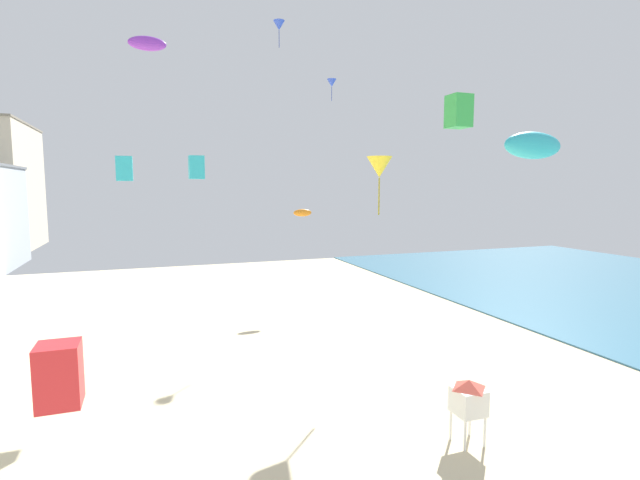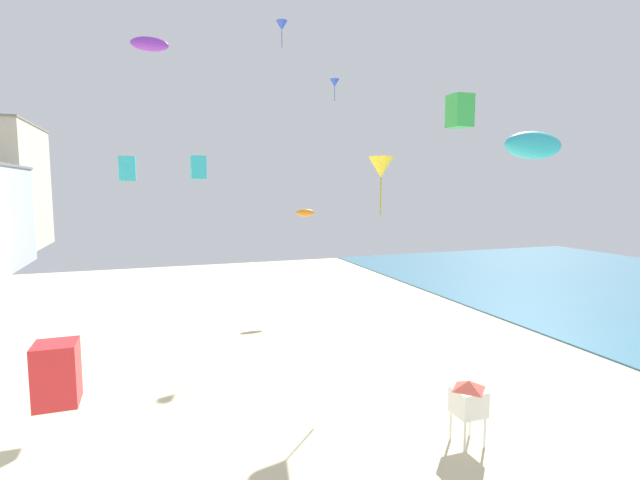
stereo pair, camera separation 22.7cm
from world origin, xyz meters
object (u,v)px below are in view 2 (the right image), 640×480
(kite_green_box, at_px, (460,111))
(kite_blue_delta_2, at_px, (282,26))
(lifeguard_stand, at_px, (468,398))
(kite_red_box, at_px, (57,374))
(kite_cyan_box_2, at_px, (198,167))
(kite_blue_delta, at_px, (335,83))
(kite_orange_parafoil, at_px, (305,213))
(kite_cyan_parafoil, at_px, (533,145))
(kite_cyan_box, at_px, (127,169))
(kite_purple_parafoil, at_px, (150,44))
(kite_yellow_delta, at_px, (381,167))

(kite_green_box, relative_size, kite_blue_delta_2, 0.75)
(lifeguard_stand, relative_size, kite_red_box, 1.65)
(kite_red_box, bearing_deg, kite_cyan_box_2, 72.43)
(kite_blue_delta_2, bearing_deg, kite_green_box, -78.49)
(kite_blue_delta, xyz_separation_m, kite_orange_parafoil, (-2.71, -0.27, -10.83))
(kite_orange_parafoil, relative_size, kite_blue_delta_2, 0.80)
(kite_cyan_parafoil, xyz_separation_m, kite_cyan_box, (-14.95, 21.02, -0.27))
(kite_blue_delta_2, bearing_deg, kite_purple_parafoil, -147.00)
(lifeguard_stand, xyz_separation_m, kite_cyan_box_2, (-8.62, 13.67, 9.21))
(kite_purple_parafoil, bearing_deg, kite_blue_delta, 28.57)
(kite_red_box, height_order, kite_blue_delta, kite_blue_delta)
(kite_cyan_box, bearing_deg, kite_cyan_parafoil, -54.58)
(lifeguard_stand, distance_m, kite_cyan_box_2, 18.60)
(lifeguard_stand, distance_m, kite_yellow_delta, 13.67)
(kite_red_box, xyz_separation_m, kite_yellow_delta, (14.71, 11.92, 5.70))
(kite_red_box, distance_m, kite_cyan_box_2, 17.28)
(lifeguard_stand, bearing_deg, kite_red_box, -156.74)
(kite_blue_delta, xyz_separation_m, kite_cyan_box_2, (-12.24, -10.09, -7.60))
(kite_blue_delta_2, bearing_deg, kite_blue_delta, 18.91)
(kite_blue_delta, bearing_deg, lifeguard_stand, -98.66)
(kite_cyan_box_2, bearing_deg, kite_orange_parafoil, 45.84)
(kite_red_box, bearing_deg, kite_blue_delta_2, 63.05)
(kite_purple_parafoil, bearing_deg, kite_blue_delta_2, 33.00)
(kite_yellow_delta, distance_m, kite_blue_delta_2, 16.58)
(kite_cyan_parafoil, relative_size, kite_yellow_delta, 0.78)
(lifeguard_stand, distance_m, kite_green_box, 12.51)
(kite_green_box, distance_m, kite_red_box, 18.75)
(kite_red_box, bearing_deg, kite_orange_parafoil, 60.32)
(kite_green_box, xyz_separation_m, kite_blue_delta, (1.38, 19.49, 5.27))
(kite_cyan_parafoil, relative_size, kite_cyan_box, 1.56)
(kite_cyan_parafoil, bearing_deg, kite_red_box, -174.36)
(kite_cyan_parafoil, bearing_deg, kite_yellow_delta, 95.96)
(kite_green_box, bearing_deg, kite_blue_delta, 85.95)
(kite_cyan_box_2, bearing_deg, kite_cyan_parafoil, -52.16)
(kite_blue_delta, distance_m, kite_cyan_parafoil, 25.17)
(lifeguard_stand, xyz_separation_m, kite_orange_parafoil, (0.91, 23.49, 5.97))
(kite_cyan_parafoil, xyz_separation_m, kite_blue_delta_2, (-3.62, 22.37, 10.74))
(lifeguard_stand, relative_size, kite_orange_parafoil, 1.60)
(lifeguard_stand, bearing_deg, kite_blue_delta, 96.67)
(kite_blue_delta_2, relative_size, kite_cyan_box_2, 1.50)
(kite_yellow_delta, bearing_deg, kite_orange_parafoil, 91.08)
(kite_green_box, height_order, kite_cyan_box, kite_green_box)
(kite_orange_parafoil, bearing_deg, kite_purple_parafoil, -147.16)
(kite_red_box, xyz_separation_m, kite_orange_parafoil, (14.46, 25.37, 2.46))
(kite_cyan_box_2, bearing_deg, kite_blue_delta_2, 49.16)
(lifeguard_stand, height_order, kite_orange_parafoil, kite_orange_parafoil)
(kite_red_box, bearing_deg, kite_blue_delta, 56.20)
(kite_orange_parafoil, height_order, kite_cyan_box_2, kite_cyan_box_2)
(kite_blue_delta, xyz_separation_m, kite_blue_delta_2, (-5.00, -1.71, 3.55))
(kite_cyan_parafoil, xyz_separation_m, kite_cyan_box_2, (-10.87, 13.99, -0.41))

